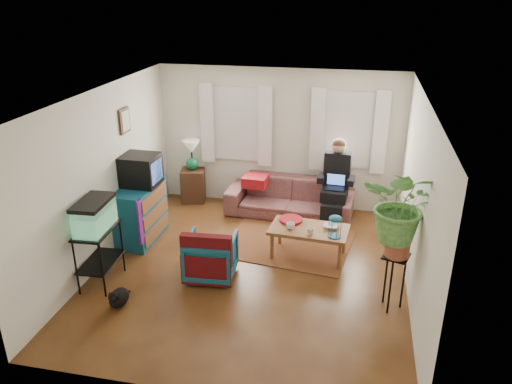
% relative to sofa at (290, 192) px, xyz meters
% --- Properties ---
extents(floor, '(4.50, 5.00, 0.01)m').
position_rel_sofa_xyz_m(floor, '(-0.29, -2.05, -0.44)').
color(floor, '#4F2B14').
rests_on(floor, ground).
extents(ceiling, '(4.50, 5.00, 0.01)m').
position_rel_sofa_xyz_m(ceiling, '(-0.29, -2.05, 2.16)').
color(ceiling, white).
rests_on(ceiling, wall_back).
extents(wall_back, '(4.50, 0.01, 2.60)m').
position_rel_sofa_xyz_m(wall_back, '(-0.29, 0.45, 0.86)').
color(wall_back, silver).
rests_on(wall_back, floor).
extents(wall_front, '(4.50, 0.01, 2.60)m').
position_rel_sofa_xyz_m(wall_front, '(-0.29, -4.55, 0.86)').
color(wall_front, silver).
rests_on(wall_front, floor).
extents(wall_left, '(0.01, 5.00, 2.60)m').
position_rel_sofa_xyz_m(wall_left, '(-2.54, -2.05, 0.86)').
color(wall_left, silver).
rests_on(wall_left, floor).
extents(wall_right, '(0.01, 5.00, 2.60)m').
position_rel_sofa_xyz_m(wall_right, '(1.96, -2.05, 0.86)').
color(wall_right, silver).
rests_on(wall_right, floor).
extents(window_left, '(1.08, 0.04, 1.38)m').
position_rel_sofa_xyz_m(window_left, '(-1.09, 0.43, 1.11)').
color(window_left, white).
rests_on(window_left, wall_back).
extents(window_right, '(1.08, 0.04, 1.38)m').
position_rel_sofa_xyz_m(window_right, '(0.96, 0.43, 1.11)').
color(window_right, white).
rests_on(window_right, wall_back).
extents(curtains_left, '(1.36, 0.06, 1.50)m').
position_rel_sofa_xyz_m(curtains_left, '(-1.09, 0.35, 1.11)').
color(curtains_left, white).
rests_on(curtains_left, wall_back).
extents(curtains_right, '(1.36, 0.06, 1.50)m').
position_rel_sofa_xyz_m(curtains_right, '(0.96, 0.35, 1.11)').
color(curtains_right, white).
rests_on(curtains_right, wall_back).
extents(picture_frame, '(0.04, 0.32, 0.40)m').
position_rel_sofa_xyz_m(picture_frame, '(-2.50, -1.20, 1.51)').
color(picture_frame, '#3D2616').
rests_on(picture_frame, wall_left).
extents(area_rug, '(2.20, 1.85, 0.01)m').
position_rel_sofa_xyz_m(area_rug, '(0.13, -1.12, -0.44)').
color(area_rug, maroon).
rests_on(area_rug, floor).
extents(sofa, '(2.33, 1.04, 0.89)m').
position_rel_sofa_xyz_m(sofa, '(0.00, 0.00, 0.00)').
color(sofa, brown).
rests_on(sofa, floor).
extents(seated_person, '(0.61, 0.74, 1.36)m').
position_rel_sofa_xyz_m(seated_person, '(0.82, -0.05, 0.23)').
color(seated_person, black).
rests_on(seated_person, sofa).
extents(side_table, '(0.52, 0.52, 0.64)m').
position_rel_sofa_xyz_m(side_table, '(-1.94, 0.26, -0.12)').
color(side_table, '#3C2C16').
rests_on(side_table, floor).
extents(table_lamp, '(0.39, 0.39, 0.59)m').
position_rel_sofa_xyz_m(table_lamp, '(-1.94, 0.26, 0.48)').
color(table_lamp, white).
rests_on(table_lamp, side_table).
extents(dresser, '(0.54, 1.05, 0.94)m').
position_rel_sofa_xyz_m(dresser, '(-2.28, -1.44, 0.02)').
color(dresser, navy).
rests_on(dresser, floor).
extents(crt_tv, '(0.58, 0.53, 0.50)m').
position_rel_sofa_xyz_m(crt_tv, '(-2.25, -1.34, 0.74)').
color(crt_tv, black).
rests_on(crt_tv, dresser).
extents(aquarium_stand, '(0.46, 0.78, 0.84)m').
position_rel_sofa_xyz_m(aquarium_stand, '(-2.29, -2.80, -0.02)').
color(aquarium_stand, black).
rests_on(aquarium_stand, floor).
extents(aquarium, '(0.41, 0.71, 0.44)m').
position_rel_sofa_xyz_m(aquarium, '(-2.29, -2.80, 0.62)').
color(aquarium, '#7FD899').
rests_on(aquarium, aquarium_stand).
extents(black_cat, '(0.24, 0.36, 0.31)m').
position_rel_sofa_xyz_m(black_cat, '(-1.80, -3.28, -0.29)').
color(black_cat, black).
rests_on(black_cat, floor).
extents(armchair, '(0.73, 0.69, 0.71)m').
position_rel_sofa_xyz_m(armchair, '(-0.81, -2.32, -0.09)').
color(armchair, '#115869').
rests_on(armchair, floor).
extents(serape_throw, '(0.72, 0.21, 0.58)m').
position_rel_sofa_xyz_m(serape_throw, '(-0.79, -2.59, 0.06)').
color(serape_throw, '#9E0A0A').
rests_on(serape_throw, armchair).
extents(coffee_table, '(1.24, 0.75, 0.49)m').
position_rel_sofa_xyz_m(coffee_table, '(0.51, -1.47, -0.20)').
color(coffee_table, brown).
rests_on(coffee_table, floor).
extents(cup_a, '(0.15, 0.15, 0.11)m').
position_rel_sofa_xyz_m(cup_a, '(0.23, -1.56, 0.10)').
color(cup_a, white).
rests_on(cup_a, coffee_table).
extents(cup_b, '(0.12, 0.12, 0.10)m').
position_rel_sofa_xyz_m(cup_b, '(0.55, -1.67, 0.10)').
color(cup_b, beige).
rests_on(cup_b, coffee_table).
extents(bowl, '(0.25, 0.25, 0.06)m').
position_rel_sofa_xyz_m(bowl, '(0.84, -1.39, 0.08)').
color(bowl, white).
rests_on(bowl, coffee_table).
extents(snack_tray, '(0.40, 0.40, 0.04)m').
position_rel_sofa_xyz_m(snack_tray, '(0.20, -1.28, 0.07)').
color(snack_tray, '#B21414').
rests_on(snack_tray, coffee_table).
extents(birdcage, '(0.21, 0.21, 0.35)m').
position_rel_sofa_xyz_m(birdcage, '(0.90, -1.67, 0.22)').
color(birdcage, '#115B6B').
rests_on(birdcage, coffee_table).
extents(plant_stand, '(0.42, 0.42, 0.79)m').
position_rel_sofa_xyz_m(plant_stand, '(1.72, -2.58, -0.05)').
color(plant_stand, black).
rests_on(plant_stand, floor).
extents(potted_plant, '(1.09, 1.01, 1.00)m').
position_rel_sofa_xyz_m(potted_plant, '(1.72, -2.58, 0.89)').
color(potted_plant, '#599947').
rests_on(potted_plant, plant_stand).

